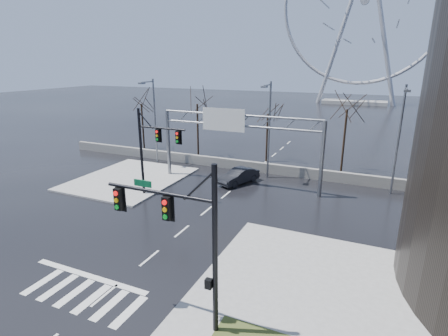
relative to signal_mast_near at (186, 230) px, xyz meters
The scene contains 17 objects.
ground 8.15m from the signal_mast_near, 141.85° to the left, with size 260.00×260.00×0.00m, color black.
sidewalk_right_ext 9.12m from the signal_mast_near, 51.18° to the left, with size 12.00×10.00×0.15m, color gray.
sidewalk_far 23.25m from the signal_mast_near, 135.18° to the left, with size 10.00×12.00×0.15m, color gray.
barrier_wall 24.96m from the signal_mast_near, 102.07° to the left, with size 52.00×0.50×1.10m, color slate.
signal_mast_near is the anchor object (origin of this frame).
signal_mast_far 17.03m from the signal_mast_near, 130.26° to the left, with size 4.72×0.41×8.00m.
sign_gantry 19.79m from the signal_mast_near, 106.19° to the left, with size 16.36×0.40×7.60m.
streetlight_left 28.07m from the signal_mast_near, 127.67° to the left, with size 0.50×2.55×10.00m.
streetlight_mid 22.44m from the signal_mast_near, 98.05° to the left, with size 0.50×2.55×10.00m.
streetlight_right 23.92m from the signal_mast_near, 68.25° to the left, with size 0.50×2.55×10.00m.
tree_far_left 36.36m from the signal_mast_near, 129.53° to the left, with size 3.50×3.50×7.00m.
tree_left 30.98m from the signal_mast_near, 117.18° to the left, with size 3.75×3.75×7.50m.
tree_center 29.00m from the signal_mast_near, 100.21° to the left, with size 3.25×3.25×6.50m.
tree_right 27.84m from the signal_mast_near, 82.02° to the left, with size 3.90×3.90×7.80m.
tree_far_right 30.45m from the signal_mast_near, 67.07° to the left, with size 3.40×3.40×6.80m.
ferris_wheel 101.29m from the signal_mast_near, 90.08° to the left, with size 45.00×6.00×50.91m.
car 20.66m from the signal_mast_near, 105.02° to the left, with size 1.61×4.61×1.52m, color black.
Camera 1 is at (12.14, -15.77, 11.80)m, focal length 28.00 mm.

